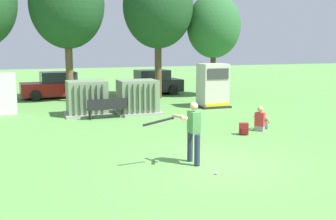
{
  "coord_description": "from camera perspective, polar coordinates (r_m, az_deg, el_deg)",
  "views": [
    {
      "loc": [
        -5.0,
        -9.89,
        3.3
      ],
      "look_at": [
        -0.27,
        3.5,
        1.0
      ],
      "focal_mm": 43.42,
      "sensor_mm": 36.0,
      "label": 1
    }
  ],
  "objects": [
    {
      "name": "ground_plane",
      "position": [
        11.57,
        7.1,
        -7.46
      ],
      "size": [
        96.0,
        96.0,
        0.0
      ],
      "primitive_type": "plane",
      "color": "#5B9947"
    },
    {
      "name": "transformer_west",
      "position": [
        19.42,
        -11.32,
        1.59
      ],
      "size": [
        2.1,
        1.7,
        1.62
      ],
      "color": "#9E9B93",
      "rests_on": "ground"
    },
    {
      "name": "transformer_mid_west",
      "position": [
        19.54,
        -4.29,
        1.79
      ],
      "size": [
        2.1,
        1.7,
        1.62
      ],
      "color": "#9E9B93",
      "rests_on": "ground"
    },
    {
      "name": "generator_enclosure",
      "position": [
        21.64,
        6.29,
        3.41
      ],
      "size": [
        1.6,
        1.4,
        2.3
      ],
      "color": "#262626",
      "rests_on": "ground"
    },
    {
      "name": "park_bench",
      "position": [
        18.35,
        -8.57,
        0.43
      ],
      "size": [
        1.82,
        0.49,
        0.92
      ],
      "color": "black",
      "rests_on": "ground"
    },
    {
      "name": "batter",
      "position": [
        11.24,
        3.37,
        -2.76
      ],
      "size": [
        1.6,
        0.72,
        1.74
      ],
      "color": "#282D4C",
      "rests_on": "ground"
    },
    {
      "name": "sports_ball",
      "position": [
        10.6,
        6.8,
        -8.75
      ],
      "size": [
        0.09,
        0.09,
        0.09
      ],
      "primitive_type": "sphere",
      "color": "white",
      "rests_on": "ground"
    },
    {
      "name": "seated_spectator",
      "position": [
        16.1,
        12.9,
        -1.5
      ],
      "size": [
        0.77,
        0.7,
        0.96
      ],
      "color": "gray",
      "rests_on": "ground"
    },
    {
      "name": "backpack",
      "position": [
        15.24,
        10.59,
        -2.65
      ],
      "size": [
        0.37,
        0.34,
        0.44
      ],
      "color": "maroon",
      "rests_on": "ground"
    },
    {
      "name": "tree_center_left",
      "position": [
        24.34,
        -14.01,
        14.16
      ],
      "size": [
        4.21,
        4.21,
        8.04
      ],
      "color": "brown",
      "rests_on": "ground"
    },
    {
      "name": "tree_center_right",
      "position": [
        25.09,
        -1.42,
        14.28
      ],
      "size": [
        4.21,
        4.21,
        8.05
      ],
      "color": "brown",
      "rests_on": "ground"
    },
    {
      "name": "tree_right",
      "position": [
        26.09,
        6.44,
        11.63
      ],
      "size": [
        3.38,
        3.38,
        6.45
      ],
      "color": "#4C3828",
      "rests_on": "ground"
    },
    {
      "name": "parked_car_leftmost",
      "position": [
        26.11,
        -15.36,
        3.28
      ],
      "size": [
        4.31,
        2.14,
        1.62
      ],
      "color": "maroon",
      "rests_on": "ground"
    },
    {
      "name": "parked_car_left_of_center",
      "position": [
        27.1,
        -2.45,
        3.8
      ],
      "size": [
        4.29,
        2.11,
        1.62
      ],
      "color": "black",
      "rests_on": "ground"
    }
  ]
}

